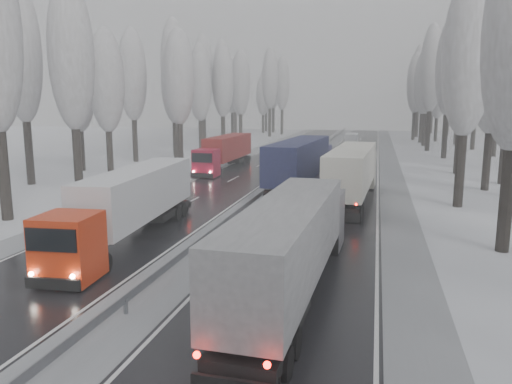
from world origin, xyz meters
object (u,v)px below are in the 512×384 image
at_px(truck_grey_tarp, 294,239).
at_px(truck_red_white, 131,201).
at_px(truck_red_red, 226,150).
at_px(box_truck_distant, 352,141).
at_px(truck_blue_box, 302,161).
at_px(truck_cream_box, 353,170).

xyz_separation_m(truck_grey_tarp, truck_red_white, (-9.97, 5.86, -0.06)).
bearing_deg(truck_red_red, box_truck_distant, 68.01).
bearing_deg(truck_blue_box, truck_cream_box, -39.13).
bearing_deg(box_truck_distant, truck_red_red, -113.39).
relative_size(truck_grey_tarp, box_truck_distant, 2.32).
height_order(truck_cream_box, box_truck_distant, truck_cream_box).
bearing_deg(box_truck_distant, truck_blue_box, -94.06).
bearing_deg(truck_red_red, truck_red_white, -82.61).
bearing_deg(truck_grey_tarp, truck_blue_box, 99.69).
height_order(truck_blue_box, truck_red_red, truck_blue_box).
bearing_deg(truck_red_white, truck_grey_tarp, -35.01).
bearing_deg(truck_cream_box, truck_red_white, -126.00).
bearing_deg(truck_blue_box, box_truck_distant, 90.91).
bearing_deg(truck_cream_box, truck_blue_box, 140.10).
relative_size(truck_cream_box, box_truck_distant, 2.49).
distance_m(truck_grey_tarp, truck_red_red, 38.36).
distance_m(box_truck_distant, truck_red_white, 61.54).
bearing_deg(box_truck_distant, truck_cream_box, -88.19).
distance_m(truck_blue_box, truck_red_red, 15.72).
bearing_deg(box_truck_distant, truck_grey_tarp, -90.24).
relative_size(truck_blue_box, box_truck_distant, 2.60).
xyz_separation_m(truck_blue_box, box_truck_distant, (2.12, 42.65, -1.31)).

